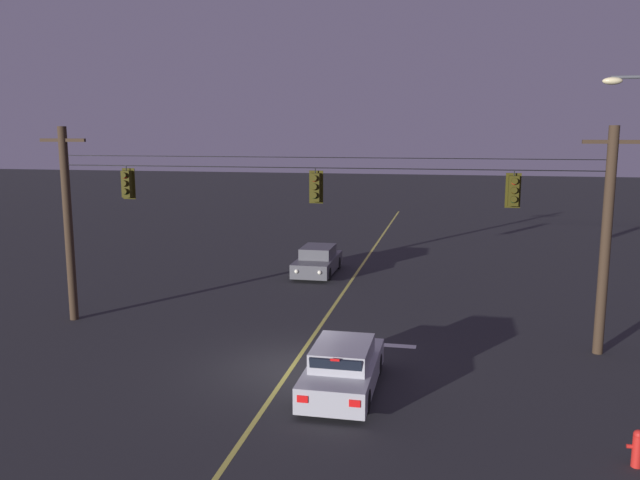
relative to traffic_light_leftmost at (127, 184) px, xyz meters
The scene contains 10 objects.
ground_plane 9.25m from the traffic_light_leftmost, 24.98° to the right, with size 180.00×180.00×0.00m, color #28282B.
lane_centre_stripe 10.55m from the traffic_light_leftmost, 41.02° to the left, with size 0.14×60.00×0.01m, color #D1C64C.
stop_bar_paint 10.26m from the traffic_light_leftmost, ahead, with size 3.40×0.36×0.01m, color silver.
signal_span_assembly 7.06m from the traffic_light_leftmost, ahead, with size 20.58×0.32×7.27m.
traffic_light_leftmost is the anchor object (origin of this frame).
traffic_light_left_inner 6.96m from the traffic_light_leftmost, ahead, with size 0.48×0.41×1.22m.
traffic_light_centre 13.44m from the traffic_light_leftmost, ahead, with size 0.48×0.41×1.22m.
car_waiting_near_lane 10.90m from the traffic_light_leftmost, 28.02° to the right, with size 1.80×4.33×1.39m.
car_oncoming_lead 11.80m from the traffic_light_leftmost, 62.56° to the left, with size 1.80×4.42×1.39m.
fire_hydrant 17.89m from the traffic_light_leftmost, 25.41° to the right, with size 0.44×0.22×0.84m.
Camera 1 is at (4.58, -17.98, 7.09)m, focal length 35.93 mm.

